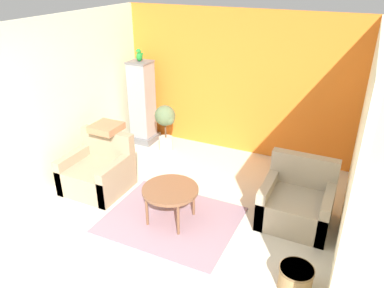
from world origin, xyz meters
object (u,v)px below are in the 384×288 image
Objects in this scene: armchair_left at (98,172)px; birdcage at (142,104)px; potted_plant at (165,121)px; coffee_table at (170,191)px; wicker_basket at (296,278)px; armchair_right at (297,203)px; parrot at (139,55)px.

birdcage reaches higher than armchair_left.
potted_plant is at bearing -17.29° from birdcage.
wicker_basket is (1.72, -0.48, -0.30)m from coffee_table.
armchair_right is 1.02× the size of potted_plant.
birdcage is at bearing 143.75° from wicker_basket.
armchair_left is 1.83m from birdcage.
parrot is at bearing 99.42° from armchair_left.
armchair_left is 1.00× the size of armchair_right.
armchair_left is 2.24m from parrot.
armchair_left is at bearing -80.57° from birdcage.
armchair_right is 0.57× the size of birdcage.
potted_plant is 3.63m from wicker_basket.
parrot reaches higher than birdcage.
parrot is 0.63× the size of wicker_basket.
parrot is 1.24m from potted_plant.
coffee_table is 2.10m from potted_plant.
coffee_table is at bearing -154.72° from armchair_right.
wicker_basket is (2.79, -2.29, -0.41)m from potted_plant.
potted_plant is 2.38× the size of wicker_basket.
potted_plant is (0.28, 1.56, 0.29)m from armchair_left.
armchair_left is at bearing -100.29° from potted_plant.
coffee_table reaches higher than wicker_basket.
parrot reaches higher than armchair_right.
armchair_right is at bearing 25.28° from coffee_table.
birdcage is 6.73× the size of parrot.
coffee_table is at bearing -10.08° from armchair_left.
wicker_basket is (3.08, -0.72, -0.12)m from armchair_left.
wicker_basket is at bearing -39.35° from potted_plant.
coffee_table is at bearing -59.31° from potted_plant.
birdcage is 4.21m from wicker_basket.
coffee_table is at bearing -50.36° from parrot.
armchair_left is 2.42× the size of wicker_basket.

